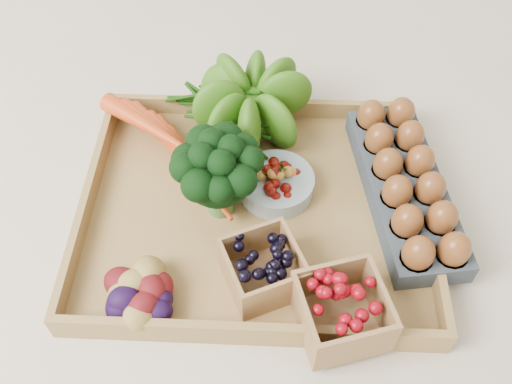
{
  "coord_description": "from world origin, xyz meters",
  "views": [
    {
      "loc": [
        0.02,
        -0.54,
        0.76
      ],
      "look_at": [
        0.0,
        0.0,
        0.06
      ],
      "focal_mm": 40.0,
      "sensor_mm": 36.0,
      "label": 1
    }
  ],
  "objects_px": {
    "tray": "(256,212)",
    "egg_carton": "(404,190)",
    "broccoli": "(219,186)",
    "cherry_bowl": "(276,184)"
  },
  "relations": [
    {
      "from": "tray",
      "to": "egg_carton",
      "type": "distance_m",
      "value": 0.24
    },
    {
      "from": "broccoli",
      "to": "cherry_bowl",
      "type": "bearing_deg",
      "value": 24.29
    },
    {
      "from": "broccoli",
      "to": "egg_carton",
      "type": "height_order",
      "value": "broccoli"
    },
    {
      "from": "egg_carton",
      "to": "tray",
      "type": "bearing_deg",
      "value": 179.22
    },
    {
      "from": "cherry_bowl",
      "to": "egg_carton",
      "type": "distance_m",
      "value": 0.21
    },
    {
      "from": "tray",
      "to": "egg_carton",
      "type": "height_order",
      "value": "egg_carton"
    },
    {
      "from": "tray",
      "to": "cherry_bowl",
      "type": "xyz_separation_m",
      "value": [
        0.03,
        0.04,
        0.02
      ]
    },
    {
      "from": "cherry_bowl",
      "to": "egg_carton",
      "type": "height_order",
      "value": "egg_carton"
    },
    {
      "from": "broccoli",
      "to": "cherry_bowl",
      "type": "height_order",
      "value": "broccoli"
    },
    {
      "from": "broccoli",
      "to": "tray",
      "type": "bearing_deg",
      "value": -0.17
    }
  ]
}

